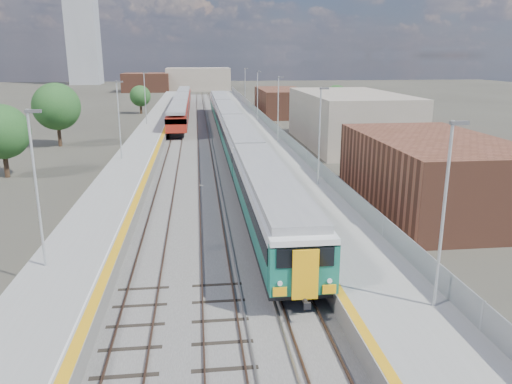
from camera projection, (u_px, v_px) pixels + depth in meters
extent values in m
plane|color=#47443A|center=(219.00, 140.00, 65.71)|extent=(320.00, 320.00, 0.00)
cube|color=#565451|center=(201.00, 138.00, 67.84)|extent=(10.50, 155.00, 0.06)
cube|color=#4C3323|center=(223.00, 134.00, 70.56)|extent=(0.07, 160.00, 0.14)
cube|color=#4C3323|center=(233.00, 134.00, 70.72)|extent=(0.07, 160.00, 0.14)
cube|color=#4C3323|center=(198.00, 134.00, 70.16)|extent=(0.07, 160.00, 0.14)
cube|color=#4C3323|center=(208.00, 134.00, 70.33)|extent=(0.07, 160.00, 0.14)
cube|color=#4C3323|center=(173.00, 135.00, 69.77)|extent=(0.07, 160.00, 0.14)
cube|color=#4C3323|center=(183.00, 134.00, 69.93)|extent=(0.07, 160.00, 0.14)
cube|color=gray|center=(220.00, 134.00, 70.52)|extent=(0.08, 160.00, 0.10)
cube|color=gray|center=(210.00, 134.00, 70.37)|extent=(0.08, 160.00, 0.10)
cube|color=slate|center=(256.00, 133.00, 68.56)|extent=(4.70, 155.00, 1.00)
cube|color=gray|center=(256.00, 129.00, 68.43)|extent=(4.70, 155.00, 0.03)
cube|color=orange|center=(241.00, 130.00, 68.19)|extent=(0.40, 155.00, 0.01)
cube|color=gray|center=(272.00, 125.00, 68.52)|extent=(0.06, 155.00, 1.20)
cylinder|color=#9EA0A3|center=(443.00, 218.00, 19.21)|extent=(0.12, 0.12, 7.50)
cube|color=#4C4C4F|center=(459.00, 123.00, 18.28)|extent=(0.70, 0.18, 0.14)
cylinder|color=#9EA0A3|center=(319.00, 137.00, 38.37)|extent=(0.12, 0.12, 7.50)
cube|color=#4C4C4F|center=(324.00, 88.00, 37.43)|extent=(0.70, 0.18, 0.14)
cylinder|color=#9EA0A3|center=(278.00, 110.00, 57.53)|extent=(0.12, 0.12, 7.50)
cube|color=#4C4C4F|center=(281.00, 77.00, 56.59)|extent=(0.70, 0.18, 0.14)
cylinder|color=#9EA0A3|center=(257.00, 96.00, 76.68)|extent=(0.12, 0.12, 7.50)
cube|color=#4C4C4F|center=(259.00, 72.00, 75.75)|extent=(0.70, 0.18, 0.14)
cylinder|color=#9EA0A3|center=(245.00, 88.00, 95.84)|extent=(0.12, 0.12, 7.50)
cube|color=#4C4C4F|center=(246.00, 69.00, 94.90)|extent=(0.70, 0.18, 0.14)
cube|color=slate|center=(150.00, 135.00, 66.96)|extent=(4.30, 155.00, 1.00)
cube|color=gray|center=(150.00, 131.00, 66.82)|extent=(4.30, 155.00, 0.03)
cube|color=orange|center=(164.00, 131.00, 67.03)|extent=(0.45, 155.00, 0.01)
cube|color=silver|center=(162.00, 131.00, 66.99)|extent=(0.08, 155.00, 0.01)
cylinder|color=#9EA0A3|center=(37.00, 191.00, 23.07)|extent=(0.12, 0.12, 7.50)
cube|color=#4C4C4F|center=(33.00, 111.00, 22.14)|extent=(0.70, 0.18, 0.14)
cylinder|color=#9EA0A3|center=(119.00, 120.00, 47.98)|extent=(0.12, 0.12, 7.50)
cube|color=#4C4C4F|center=(119.00, 82.00, 47.04)|extent=(0.70, 0.18, 0.14)
cylinder|color=#9EA0A3|center=(145.00, 98.00, 72.88)|extent=(0.12, 0.12, 7.50)
cube|color=#4C4C4F|center=(145.00, 73.00, 71.94)|extent=(0.70, 0.18, 0.14)
cube|color=brown|center=(432.00, 173.00, 35.95)|extent=(9.00, 16.00, 5.20)
cube|color=gray|center=(349.00, 119.00, 61.87)|extent=(11.00, 22.00, 6.40)
cube|color=brown|center=(281.00, 102.00, 93.36)|extent=(8.00, 18.00, 4.80)
cube|color=gray|center=(198.00, 79.00, 160.34)|extent=(20.00, 14.00, 7.00)
cube|color=brown|center=(146.00, 82.00, 153.94)|extent=(14.00, 12.00, 5.60)
cube|color=gray|center=(83.00, 30.00, 189.46)|extent=(11.00, 11.00, 40.00)
cube|color=black|center=(268.00, 220.00, 31.10)|extent=(2.84, 20.35, 0.48)
cube|color=#136557|center=(268.00, 207.00, 30.88)|extent=(2.94, 20.35, 1.19)
cube|color=black|center=(268.00, 192.00, 30.63)|extent=(3.01, 20.35, 0.81)
cube|color=silver|center=(268.00, 182.00, 30.46)|extent=(2.94, 20.35, 0.50)
cube|color=gray|center=(269.00, 175.00, 30.34)|extent=(2.61, 20.35, 0.42)
cube|color=black|center=(240.00, 155.00, 51.06)|extent=(2.84, 20.35, 0.48)
cube|color=#136557|center=(240.00, 147.00, 50.84)|extent=(2.94, 20.35, 1.19)
cube|color=black|center=(240.00, 138.00, 50.60)|extent=(3.01, 20.35, 0.81)
cube|color=silver|center=(240.00, 132.00, 50.42)|extent=(2.94, 20.35, 0.50)
cube|color=gray|center=(240.00, 128.00, 50.31)|extent=(2.61, 20.35, 0.42)
cube|color=black|center=(227.00, 127.00, 71.03)|extent=(2.84, 20.35, 0.48)
cube|color=#136557|center=(227.00, 122.00, 70.81)|extent=(2.94, 20.35, 1.19)
cube|color=black|center=(227.00, 115.00, 70.56)|extent=(3.01, 20.35, 0.81)
cube|color=silver|center=(227.00, 110.00, 70.39)|extent=(2.94, 20.35, 0.50)
cube|color=gray|center=(227.00, 107.00, 70.28)|extent=(2.61, 20.35, 0.42)
cube|color=black|center=(220.00, 112.00, 91.00)|extent=(2.84, 20.35, 0.48)
cube|color=#136557|center=(220.00, 107.00, 90.78)|extent=(2.94, 20.35, 1.19)
cube|color=black|center=(220.00, 102.00, 90.53)|extent=(3.01, 20.35, 0.81)
cube|color=silver|center=(220.00, 98.00, 90.36)|extent=(2.94, 20.35, 0.50)
cube|color=gray|center=(220.00, 96.00, 90.25)|extent=(2.61, 20.35, 0.42)
cube|color=#136557|center=(303.00, 269.00, 20.75)|extent=(2.92, 0.63, 2.19)
cube|color=black|center=(305.00, 258.00, 20.28)|extent=(2.40, 0.06, 0.83)
cube|color=#F4A90F|center=(305.00, 275.00, 20.41)|extent=(1.10, 0.10, 2.19)
cube|color=black|center=(179.00, 128.00, 73.99)|extent=(1.89, 16.08, 0.66)
cube|color=maroon|center=(178.00, 117.00, 73.58)|extent=(2.79, 18.92, 1.99)
cube|color=black|center=(178.00, 114.00, 73.45)|extent=(2.85, 18.92, 0.70)
cube|color=gray|center=(178.00, 107.00, 73.18)|extent=(2.49, 18.92, 0.40)
cube|color=black|center=(182.00, 113.00, 92.59)|extent=(1.89, 16.08, 0.66)
cube|color=maroon|center=(182.00, 105.00, 92.18)|extent=(2.79, 18.92, 1.99)
cube|color=black|center=(182.00, 102.00, 92.05)|extent=(2.85, 18.92, 0.70)
cube|color=gray|center=(181.00, 96.00, 91.78)|extent=(2.49, 18.92, 0.40)
cube|color=black|center=(184.00, 104.00, 111.19)|extent=(1.89, 16.08, 0.66)
cube|color=maroon|center=(184.00, 96.00, 110.78)|extent=(2.79, 18.92, 1.99)
cube|color=black|center=(184.00, 94.00, 110.65)|extent=(2.85, 18.92, 0.70)
cube|color=gray|center=(184.00, 90.00, 110.38)|extent=(2.49, 18.92, 0.40)
cylinder|color=#382619|center=(6.00, 165.00, 45.52)|extent=(0.44, 0.44, 2.33)
sphere|color=#1A431C|center=(2.00, 132.00, 44.72)|extent=(4.92, 4.92, 4.92)
cylinder|color=#382619|center=(59.00, 135.00, 61.16)|extent=(0.44, 0.44, 2.69)
sphere|color=#1A431C|center=(56.00, 107.00, 60.23)|extent=(5.68, 5.68, 5.68)
cylinder|color=#382619|center=(141.00, 109.00, 95.55)|extent=(0.44, 0.44, 1.87)
sphere|color=#1A431C|center=(140.00, 96.00, 94.91)|extent=(3.94, 3.94, 3.94)
cylinder|color=#382619|center=(336.00, 114.00, 86.91)|extent=(0.44, 0.44, 2.07)
sphere|color=#1A431C|center=(336.00, 98.00, 86.19)|extent=(4.38, 4.38, 4.38)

